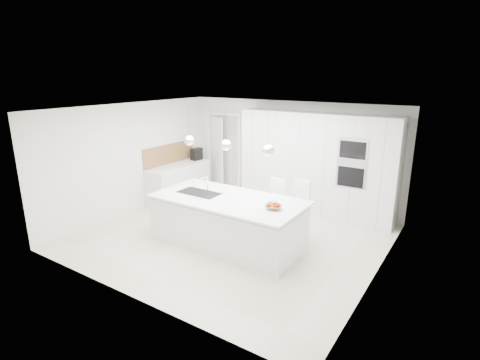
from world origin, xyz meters
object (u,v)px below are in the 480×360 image
Objects in this scene: bar_stool_left at (274,208)px; bar_stool_right at (298,210)px; fruit_bowl at (273,207)px; espresso_machine at (197,154)px; island_base at (227,223)px.

bar_stool_right is at bearing 28.81° from bar_stool_left.
bar_stool_right reaches higher than fruit_bowl.
fruit_bowl is 0.91× the size of espresso_machine.
bar_stool_left reaches higher than island_base.
espresso_machine is (-2.53, 2.20, 0.63)m from island_base.
bar_stool_right is at bearing 89.07° from fruit_bowl.
island_base is 1.10m from fruit_bowl.
bar_stool_left is at bearing -153.82° from bar_stool_right.
fruit_bowl is at bearing -84.07° from bar_stool_right.
island_base is at bearing -128.14° from bar_stool_right.
espresso_machine is at bearing 167.85° from bar_stool_right.
bar_stool_right is (0.02, 0.99, -0.36)m from fruit_bowl.
bar_stool_left and bar_stool_right have the same top height.
espresso_machine is at bearing 138.99° from island_base.
bar_stool_left is 1.00× the size of bar_stool_right.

